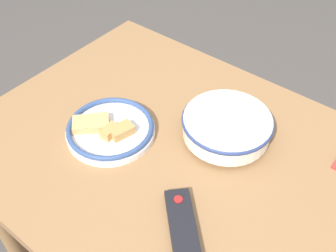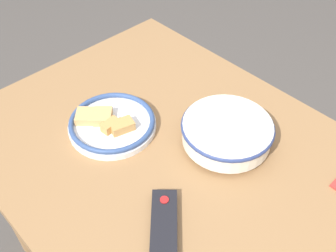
# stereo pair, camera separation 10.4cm
# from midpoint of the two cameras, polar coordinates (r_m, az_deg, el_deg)

# --- Properties ---
(dining_table) EXTENTS (1.16, 0.82, 0.71)m
(dining_table) POSITION_cam_midpoint_polar(r_m,az_deg,el_deg) (1.09, -0.20, -7.76)
(dining_table) COLOR olive
(dining_table) RESTS_ON ground_plane
(noodle_bowl) EXTENTS (0.24, 0.24, 0.07)m
(noodle_bowl) POSITION_cam_midpoint_polar(r_m,az_deg,el_deg) (1.04, 5.72, -0.11)
(noodle_bowl) COLOR silver
(noodle_bowl) RESTS_ON dining_table
(food_plate) EXTENTS (0.24, 0.24, 0.04)m
(food_plate) POSITION_cam_midpoint_polar(r_m,az_deg,el_deg) (1.08, -11.21, -0.59)
(food_plate) COLOR white
(food_plate) RESTS_ON dining_table
(tv_remote) EXTENTS (0.18, 0.18, 0.02)m
(tv_remote) POSITION_cam_midpoint_polar(r_m,az_deg,el_deg) (0.88, -1.32, -14.82)
(tv_remote) COLOR black
(tv_remote) RESTS_ON dining_table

